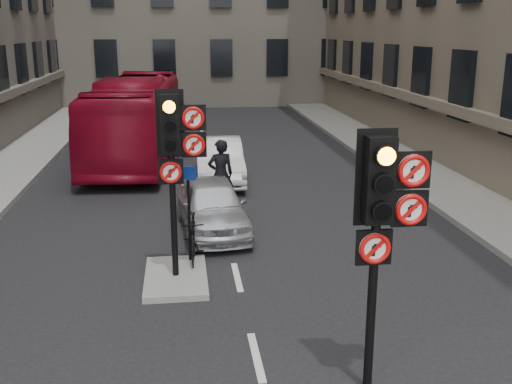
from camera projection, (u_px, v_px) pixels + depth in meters
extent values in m
cube|color=gray|center=(437.00, 177.00, 19.40)|extent=(3.00, 50.00, 0.16)
cube|color=gray|center=(176.00, 277.00, 11.69)|extent=(1.20, 2.00, 0.12)
cylinder|color=black|center=(371.00, 309.00, 7.88)|extent=(0.12, 0.12, 2.40)
cube|color=black|center=(379.00, 180.00, 7.41)|extent=(0.36, 0.28, 1.10)
cube|color=black|center=(375.00, 177.00, 7.54)|extent=(0.52, 0.03, 1.25)
cylinder|color=orange|center=(387.00, 156.00, 7.08)|extent=(0.22, 0.01, 0.22)
cylinder|color=black|center=(385.00, 185.00, 7.18)|extent=(0.22, 0.01, 0.22)
cylinder|color=black|center=(383.00, 213.00, 7.27)|extent=(0.22, 0.01, 0.22)
cube|color=black|center=(412.00, 170.00, 7.41)|extent=(0.47, 0.05, 0.47)
cylinder|color=white|center=(414.00, 171.00, 7.37)|extent=(0.41, 0.02, 0.41)
torus|color=#BF0C0A|center=(414.00, 171.00, 7.36)|extent=(0.41, 0.06, 0.41)
cube|color=#BF0C0A|center=(414.00, 171.00, 7.35)|extent=(0.25, 0.01, 0.25)
cube|color=black|center=(410.00, 208.00, 7.54)|extent=(0.47, 0.05, 0.47)
cylinder|color=white|center=(411.00, 209.00, 7.51)|extent=(0.41, 0.02, 0.41)
torus|color=#BF0C0A|center=(411.00, 210.00, 7.49)|extent=(0.41, 0.06, 0.41)
cube|color=#BF0C0A|center=(411.00, 210.00, 7.49)|extent=(0.25, 0.01, 0.25)
cube|color=black|center=(374.00, 247.00, 7.62)|extent=(0.47, 0.05, 0.47)
cylinder|color=white|center=(375.00, 248.00, 7.59)|extent=(0.41, 0.02, 0.41)
torus|color=#BF0C0A|center=(375.00, 249.00, 7.57)|extent=(0.41, 0.06, 0.41)
cube|color=#BF0C0A|center=(375.00, 249.00, 7.57)|extent=(0.25, 0.01, 0.25)
cylinder|color=black|center=(174.00, 216.00, 11.35)|extent=(0.12, 0.12, 2.40)
cube|color=black|center=(170.00, 124.00, 10.89)|extent=(0.36, 0.28, 1.10)
cube|color=black|center=(170.00, 123.00, 11.01)|extent=(0.52, 0.03, 1.25)
cylinder|color=orange|center=(169.00, 107.00, 10.56)|extent=(0.22, 0.02, 0.22)
cylinder|color=black|center=(170.00, 127.00, 10.65)|extent=(0.22, 0.02, 0.22)
cylinder|color=black|center=(171.00, 146.00, 10.75)|extent=(0.22, 0.02, 0.22)
cube|color=black|center=(193.00, 118.00, 10.89)|extent=(0.47, 0.05, 0.47)
cylinder|color=white|center=(193.00, 118.00, 10.85)|extent=(0.41, 0.02, 0.41)
torus|color=#BF0C0A|center=(193.00, 118.00, 10.83)|extent=(0.41, 0.06, 0.41)
cube|color=#BF0C0A|center=(193.00, 118.00, 10.83)|extent=(0.25, 0.02, 0.25)
cube|color=black|center=(194.00, 145.00, 11.02)|extent=(0.47, 0.05, 0.47)
cylinder|color=white|center=(194.00, 145.00, 10.98)|extent=(0.41, 0.02, 0.41)
torus|color=#BF0C0A|center=(194.00, 145.00, 10.97)|extent=(0.41, 0.06, 0.41)
cube|color=#BF0C0A|center=(194.00, 145.00, 10.96)|extent=(0.25, 0.02, 0.25)
cube|color=black|center=(171.00, 172.00, 11.10)|extent=(0.47, 0.05, 0.47)
cylinder|color=white|center=(171.00, 172.00, 11.06)|extent=(0.41, 0.02, 0.41)
torus|color=#BF0C0A|center=(171.00, 172.00, 11.05)|extent=(0.41, 0.06, 0.41)
cube|color=#BF0C0A|center=(171.00, 172.00, 11.04)|extent=(0.25, 0.02, 0.25)
imported|color=#B5B8BD|center=(212.00, 205.00, 14.40)|extent=(1.82, 3.86, 1.28)
imported|color=silver|center=(219.00, 160.00, 19.10)|extent=(1.48, 4.11, 1.35)
imported|color=#D63F8B|center=(156.00, 136.00, 23.36)|extent=(2.29, 4.91, 1.39)
imported|color=maroon|center=(137.00, 118.00, 22.41)|extent=(3.18, 10.95, 3.01)
imported|color=black|center=(193.00, 239.00, 12.57)|extent=(0.53, 1.65, 0.98)
imported|color=black|center=(221.00, 175.00, 16.05)|extent=(0.77, 0.58, 1.92)
cylinder|color=black|center=(189.00, 215.00, 12.16)|extent=(0.06, 0.06, 1.96)
cube|color=navy|center=(188.00, 173.00, 11.88)|extent=(0.34, 0.12, 0.27)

